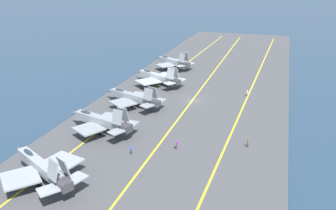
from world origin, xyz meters
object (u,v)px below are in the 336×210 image
at_px(crew_blue_vest, 131,150).
at_px(crew_purple_vest, 177,145).
at_px(parked_jet_second, 100,121).
at_px(parked_jet_third, 132,97).
at_px(crew_brown_vest, 248,143).
at_px(parked_jet_fifth, 173,62).
at_px(parked_jet_nearest, 41,167).
at_px(crew_white_vest, 247,93).
at_px(parked_jet_fourth, 158,77).

bearing_deg(crew_blue_vest, crew_purple_vest, -58.53).
relative_size(parked_jet_second, parked_jet_third, 0.94).
xyz_separation_m(crew_blue_vest, crew_brown_vest, (9.27, -19.50, -0.02)).
relative_size(parked_jet_fifth, crew_blue_vest, 8.46).
bearing_deg(parked_jet_third, parked_jet_nearest, 179.84).
height_order(parked_jet_fifth, crew_white_vest, parked_jet_fifth).
relative_size(parked_jet_fourth, crew_purple_vest, 9.46).
xyz_separation_m(parked_jet_second, crew_brown_vest, (2.59, -29.09, -1.66)).
height_order(parked_jet_nearest, crew_white_vest, parked_jet_nearest).
bearing_deg(parked_jet_fourth, parked_jet_second, 179.65).
bearing_deg(crew_brown_vest, crew_purple_vest, 111.62).
distance_m(parked_jet_fifth, crew_white_vest, 34.41).
bearing_deg(parked_jet_fifth, crew_purple_vest, -162.13).
bearing_deg(crew_white_vest, crew_blue_vest, 157.02).
relative_size(parked_jet_fifth, crew_brown_vest, 8.59).
height_order(parked_jet_nearest, crew_blue_vest, parked_jet_nearest).
height_order(parked_jet_second, crew_brown_vest, parked_jet_second).
height_order(parked_jet_nearest, crew_brown_vest, parked_jet_nearest).
bearing_deg(crew_blue_vest, crew_white_vest, -22.98).
bearing_deg(crew_brown_vest, parked_jet_fourth, 42.43).
distance_m(crew_white_vest, crew_brown_vest, 29.31).
xyz_separation_m(parked_jet_nearest, crew_blue_vest, (12.29, -9.60, -1.68)).
height_order(parked_jet_fifth, crew_brown_vest, parked_jet_fifth).
relative_size(parked_jet_third, parked_jet_fourth, 1.01).
bearing_deg(parked_jet_second, parked_jet_fourth, -0.35).
height_order(parked_jet_second, parked_jet_third, parked_jet_second).
bearing_deg(parked_jet_second, crew_white_vest, -39.20).
xyz_separation_m(parked_jet_nearest, crew_white_vest, (50.69, -25.89, -1.74)).
distance_m(parked_jet_fourth, crew_white_vest, 25.83).
distance_m(parked_jet_nearest, parked_jet_second, 18.97).
height_order(parked_jet_second, parked_jet_fifth, parked_jet_second).
distance_m(parked_jet_fifth, crew_purple_vest, 58.15).
distance_m(parked_jet_nearest, crew_purple_vest, 23.67).
bearing_deg(parked_jet_second, parked_jet_nearest, 179.96).
height_order(parked_jet_third, crew_brown_vest, parked_jet_third).
xyz_separation_m(parked_jet_fifth, crew_blue_vest, (-59.70, -10.71, -1.32)).
xyz_separation_m(parked_jet_second, crew_purple_vest, (-2.31, -16.72, -1.63)).
bearing_deg(parked_jet_fourth, parked_jet_nearest, 179.76).
xyz_separation_m(parked_jet_second, parked_jet_fifth, (53.02, 1.12, -0.33)).
relative_size(parked_jet_third, crew_blue_vest, 9.72).
xyz_separation_m(crew_white_vest, crew_brown_vest, (-29.13, -3.21, 0.05)).
bearing_deg(crew_brown_vest, parked_jet_nearest, 126.53).
bearing_deg(crew_white_vest, crew_purple_vest, 164.95).
distance_m(parked_jet_second, parked_jet_third, 16.05).
distance_m(parked_jet_nearest, parked_jet_fourth, 53.16).
bearing_deg(parked_jet_third, crew_white_vest, -58.71).
bearing_deg(parked_jet_nearest, parked_jet_second, -0.04).
xyz_separation_m(parked_jet_fourth, crew_brown_vest, (-31.60, -28.89, -1.33)).
distance_m(parked_jet_second, crew_purple_vest, 16.96).
bearing_deg(crew_white_vest, parked_jet_second, 140.80).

